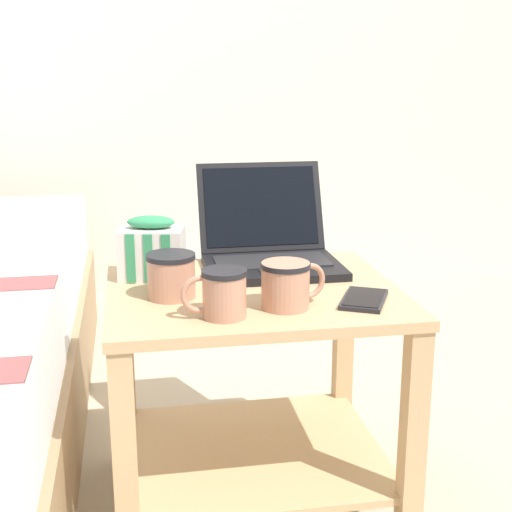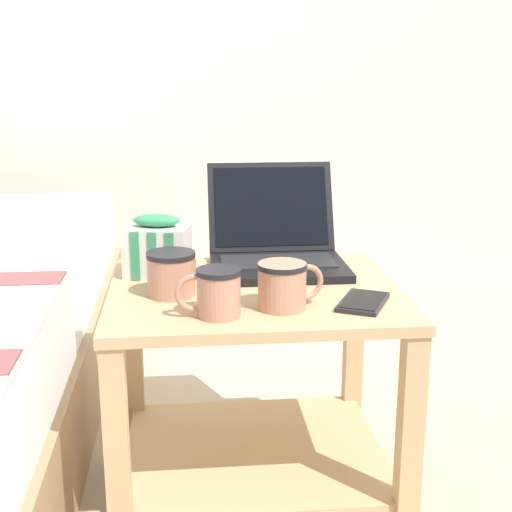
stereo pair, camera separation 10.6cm
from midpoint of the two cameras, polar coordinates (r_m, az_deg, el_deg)
The scene contains 8 objects.
ground_plane at distance 1.72m, azimuth 1.74°, elevation -19.13°, with size 8.00×8.00×0.00m, color tan.
bedside_table at distance 1.56m, azimuth 1.83°, elevation -9.04°, with size 0.60×0.52×0.51m.
laptop at distance 1.65m, azimuth 3.46°, elevation 0.74°, with size 0.30×0.32×0.22m.
mug_front_left at distance 1.36m, azimuth 4.45°, elevation -2.20°, with size 0.13×0.10×0.09m.
mug_front_right at distance 1.31m, azimuth -0.83°, elevation -2.78°, with size 0.12×0.08×0.09m.
mug_mid_center at distance 1.44m, azimuth -4.64°, elevation -1.23°, with size 0.10×0.13×0.09m.
snack_bag at distance 1.57m, azimuth -5.99°, elevation 0.61°, with size 0.15×0.12×0.14m.
cell_phone at distance 1.41m, azimuth 10.70°, elevation -3.65°, with size 0.13×0.16×0.01m.
Camera 2 is at (-0.14, -1.42, 0.96)m, focal length 50.00 mm.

